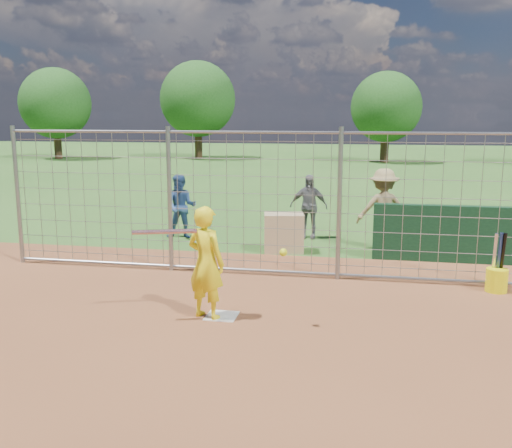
% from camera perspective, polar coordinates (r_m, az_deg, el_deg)
% --- Properties ---
extents(ground, '(100.00, 100.00, 0.00)m').
position_cam_1_polar(ground, '(8.30, -3.11, -8.77)').
color(ground, '#2D591E').
rests_on(ground, ground).
extents(infield_dirt, '(18.00, 18.00, 0.00)m').
position_cam_1_polar(infield_dirt, '(5.69, -10.82, -18.56)').
color(infield_dirt, brown).
rests_on(infield_dirt, ground).
extents(home_plate, '(0.43, 0.43, 0.02)m').
position_cam_1_polar(home_plate, '(8.12, -3.46, -9.17)').
color(home_plate, silver).
rests_on(home_plate, ground).
extents(dugout_wall, '(2.60, 0.20, 1.10)m').
position_cam_1_polar(dugout_wall, '(11.50, 18.10, -0.92)').
color(dugout_wall, '#11381E').
rests_on(dugout_wall, ground).
extents(batter, '(0.68, 0.57, 1.58)m').
position_cam_1_polar(batter, '(7.87, -5.03, -3.88)').
color(batter, yellow).
rests_on(batter, ground).
extents(bystander_a, '(0.78, 0.65, 1.47)m').
position_cam_1_polar(bystander_a, '(13.15, -7.49, 1.75)').
color(bystander_a, navy).
rests_on(bystander_a, ground).
extents(bystander_b, '(0.87, 0.39, 1.47)m').
position_cam_1_polar(bystander_b, '(13.10, 5.27, 1.77)').
color(bystander_b, slate).
rests_on(bystander_b, ground).
extents(bystander_c, '(1.20, 0.84, 1.70)m').
position_cam_1_polar(bystander_c, '(12.26, 12.59, 1.47)').
color(bystander_c, '#9C8655').
rests_on(bystander_c, ground).
extents(equipment_bin, '(0.89, 0.69, 0.80)m').
position_cam_1_polar(equipment_bin, '(11.77, 2.79, -0.88)').
color(equipment_bin, tan).
rests_on(equipment_bin, ground).
extents(equipment_in_play, '(2.07, 0.33, 0.30)m').
position_cam_1_polar(equipment_in_play, '(7.62, -6.34, -1.26)').
color(equipment_in_play, silver).
rests_on(equipment_in_play, ground).
extents(bucket_with_bats, '(0.34, 0.36, 0.97)m').
position_cam_1_polar(bucket_with_bats, '(9.91, 22.94, -4.89)').
color(bucket_with_bats, '#FFF50D').
rests_on(bucket_with_bats, ground).
extents(backstop_fence, '(9.08, 0.08, 2.60)m').
position_cam_1_polar(backstop_fence, '(9.89, -0.39, 1.96)').
color(backstop_fence, gray).
rests_on(backstop_fence, ground).
extents(tree_line, '(44.66, 6.72, 6.48)m').
position_cam_1_polar(tree_line, '(35.75, 13.12, 11.99)').
color(tree_line, '#3F2B19').
rests_on(tree_line, ground).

